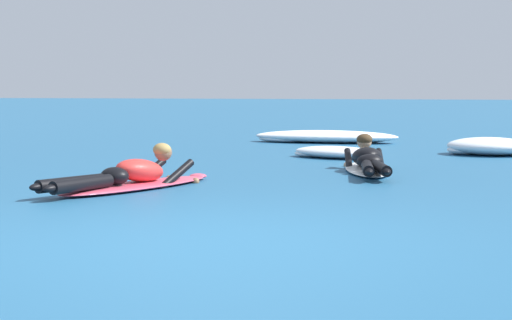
# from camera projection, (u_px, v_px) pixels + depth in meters

# --- Properties ---
(ground_plane) EXTENTS (120.00, 120.00, 0.00)m
(ground_plane) POSITION_uv_depth(u_px,v_px,m) (360.00, 149.00, 16.38)
(ground_plane) COLOR #235B84
(surfer_near) EXTENTS (1.39, 2.67, 0.55)m
(surfer_near) POSITION_uv_depth(u_px,v_px,m) (131.00, 177.00, 10.00)
(surfer_near) COLOR #E54C66
(surfer_near) RESTS_ON ground
(surfer_far) EXTENTS (0.98, 2.62, 0.53)m
(surfer_far) POSITION_uv_depth(u_px,v_px,m) (368.00, 162.00, 11.89)
(surfer_far) COLOR white
(surfer_far) RESTS_ON ground
(whitewater_front) EXTENTS (1.68, 1.31, 0.19)m
(whitewater_front) POSITION_uv_depth(u_px,v_px,m) (336.00, 152.00, 14.31)
(whitewater_front) COLOR white
(whitewater_front) RESTS_ON ground
(whitewater_mid_right) EXTENTS (1.68, 1.51, 0.30)m
(whitewater_mid_right) POSITION_uv_depth(u_px,v_px,m) (490.00, 147.00, 14.95)
(whitewater_mid_right) COLOR white
(whitewater_mid_right) RESTS_ON ground
(whitewater_back) EXTENTS (2.99, 1.18, 0.25)m
(whitewater_back) POSITION_uv_depth(u_px,v_px,m) (326.00, 137.00, 18.19)
(whitewater_back) COLOR white
(whitewater_back) RESTS_ON ground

